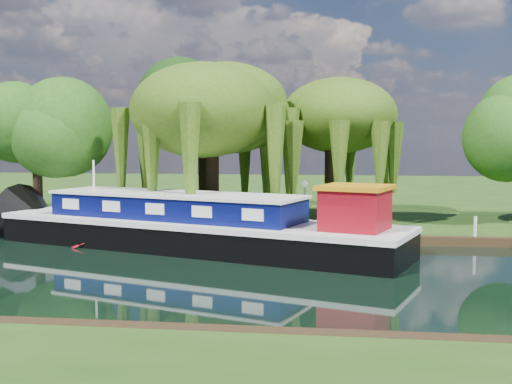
# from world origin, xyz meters

# --- Properties ---
(ground) EXTENTS (120.00, 120.00, 0.00)m
(ground) POSITION_xyz_m (0.00, 0.00, 0.00)
(ground) COLOR black
(far_bank) EXTENTS (120.00, 52.00, 0.45)m
(far_bank) POSITION_xyz_m (0.00, 34.00, 0.23)
(far_bank) COLOR #1E3D10
(far_bank) RESTS_ON ground
(dutch_barge) EXTENTS (20.84, 11.00, 4.32)m
(dutch_barge) POSITION_xyz_m (-4.28, 5.61, 1.07)
(dutch_barge) COLOR black
(dutch_barge) RESTS_ON ground
(red_dinghy) EXTENTS (3.36, 2.79, 0.60)m
(red_dinghy) POSITION_xyz_m (-9.10, 5.63, 0.00)
(red_dinghy) COLOR maroon
(red_dinghy) RESTS_ON ground
(willow_left) EXTENTS (7.07, 7.07, 8.47)m
(willow_left) POSITION_xyz_m (-4.57, 10.64, 6.60)
(willow_left) COLOR black
(willow_left) RESTS_ON far_bank
(willow_right) EXTENTS (6.18, 6.18, 7.53)m
(willow_right) POSITION_xyz_m (1.83, 13.58, 5.94)
(willow_right) COLOR black
(willow_right) RESTS_ON far_bank
(tree_far_left) EXTENTS (4.97, 4.97, 8.01)m
(tree_far_left) POSITION_xyz_m (-14.86, 10.83, 5.94)
(tree_far_left) COLOR black
(tree_far_left) RESTS_ON far_bank
(tree_far_mid) EXTENTS (5.55, 5.55, 9.08)m
(tree_far_mid) POSITION_xyz_m (-6.42, 16.72, 6.71)
(tree_far_mid) COLOR black
(tree_far_mid) RESTS_ON far_bank
(lamppost) EXTENTS (0.36, 0.36, 2.56)m
(lamppost) POSITION_xyz_m (0.50, 10.50, 2.42)
(lamppost) COLOR silver
(lamppost) RESTS_ON far_bank
(mooring_posts) EXTENTS (19.16, 0.16, 1.00)m
(mooring_posts) POSITION_xyz_m (-0.50, 8.40, 0.95)
(mooring_posts) COLOR silver
(mooring_posts) RESTS_ON far_bank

